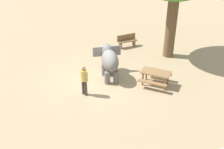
{
  "coord_description": "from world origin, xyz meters",
  "views": [
    {
      "loc": [
        3.4,
        12.55,
        7.56
      ],
      "look_at": [
        -0.18,
        1.05,
        0.8
      ],
      "focal_mm": 43.15,
      "sensor_mm": 36.0,
      "label": 1
    }
  ],
  "objects_px": {
    "elephant": "(109,60)",
    "person_handler": "(84,78)",
    "wooden_bench": "(127,40)",
    "picnic_table_near": "(156,75)"
  },
  "relations": [
    {
      "from": "elephant",
      "to": "person_handler",
      "type": "xyz_separation_m",
      "value": [
        1.72,
        1.4,
        -0.11
      ]
    },
    {
      "from": "person_handler",
      "to": "wooden_bench",
      "type": "height_order",
      "value": "person_handler"
    },
    {
      "from": "person_handler",
      "to": "elephant",
      "type": "bearing_deg",
      "value": 4.86
    },
    {
      "from": "elephant",
      "to": "person_handler",
      "type": "distance_m",
      "value": 2.22
    },
    {
      "from": "wooden_bench",
      "to": "elephant",
      "type": "bearing_deg",
      "value": 49.23
    },
    {
      "from": "elephant",
      "to": "picnic_table_near",
      "type": "bearing_deg",
      "value": -120.65
    },
    {
      "from": "elephant",
      "to": "wooden_bench",
      "type": "bearing_deg",
      "value": -26.74
    },
    {
      "from": "picnic_table_near",
      "to": "person_handler",
      "type": "bearing_deg",
      "value": -141.28
    },
    {
      "from": "elephant",
      "to": "picnic_table_near",
      "type": "distance_m",
      "value": 2.66
    },
    {
      "from": "elephant",
      "to": "wooden_bench",
      "type": "relative_size",
      "value": 1.66
    }
  ]
}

